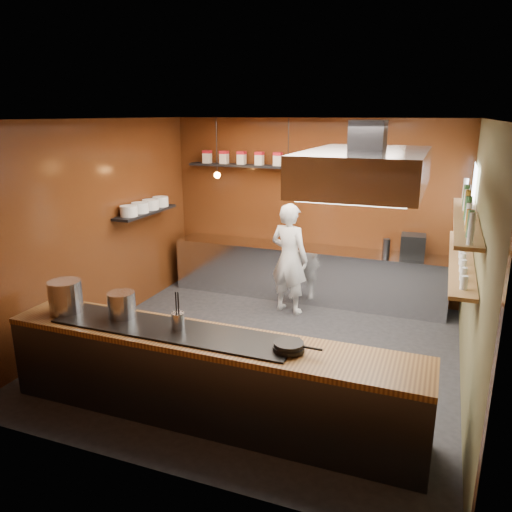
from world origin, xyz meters
The scene contains 26 objects.
floor centered at (0.00, 0.00, 0.00)m, with size 5.00×5.00×0.00m, color black.
back_wall centered at (0.00, 2.50, 1.50)m, with size 5.00×5.00×0.00m, color #3F1A0B.
left_wall centered at (-2.50, 0.00, 1.50)m, with size 5.00×5.00×0.00m, color #3F1A0B.
right_wall centered at (2.50, 0.00, 1.50)m, with size 5.00×5.00×0.00m, color brown.
ceiling centered at (0.00, 0.00, 3.00)m, with size 5.00×5.00×0.00m, color silver.
window_pane centered at (2.45, 1.70, 1.90)m, with size 1.00×1.00×0.00m, color white.
prep_counter centered at (0.00, 2.17, 0.45)m, with size 4.60×0.65×0.90m, color silver.
pass_counter centered at (0.00, -1.60, 0.47)m, with size 4.40×0.72×0.94m.
tin_shelf centered at (-0.90, 2.36, 2.20)m, with size 2.60×0.26×0.04m, color black.
plate_shelf centered at (-2.34, 1.00, 1.55)m, with size 0.30×1.40×0.04m, color black.
bottle_shelf_upper centered at (2.34, 0.30, 1.92)m, with size 0.26×2.80×0.04m, color brown.
bottle_shelf_lower centered at (2.34, 0.30, 1.45)m, with size 0.26×2.80×0.04m, color brown.
extractor_hood centered at (1.30, -0.40, 2.51)m, with size 1.20×2.00×0.72m.
pendant_left centered at (-1.40, 1.70, 2.15)m, with size 0.10×0.10×0.95m.
pendant_right centered at (-0.20, 1.70, 2.15)m, with size 0.10×0.10×0.95m.
storage_tins centered at (-0.75, 2.36, 2.33)m, with size 2.43×0.13×0.22m.
plate_stacks centered at (-2.34, 1.00, 1.65)m, with size 0.26×1.16×0.16m.
bottles centered at (2.34, 0.30, 2.06)m, with size 0.06×2.66×0.24m.
wine_glasses centered at (2.34, 0.30, 1.53)m, with size 0.07×2.37×0.13m.
stockpot_large centered at (-1.72, -1.60, 1.12)m, with size 0.36×0.36×0.35m, color #B2B4B9.
stockpot_small centered at (-1.05, -1.51, 1.08)m, with size 0.30×0.30×0.28m, color silver.
utensil_crock centered at (-0.33, -1.57, 1.03)m, with size 0.14×0.14×0.18m, color silver.
frying_pan centered at (0.88, -1.62, 0.98)m, with size 0.47×0.30×0.08m.
butter_jar centered at (0.86, -1.63, 0.96)m, with size 0.10×0.10×0.09m, color yellow.
espresso_machine centered at (1.70, 2.17, 1.08)m, with size 0.37×0.35×0.37m, color black.
chef centered at (-0.09, 1.50, 0.88)m, with size 0.64×0.42×1.75m, color silver.
Camera 1 is at (2.10, -5.68, 3.06)m, focal length 35.00 mm.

